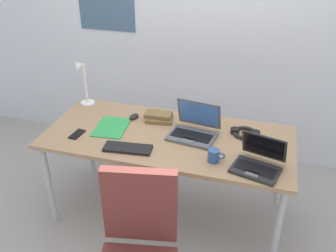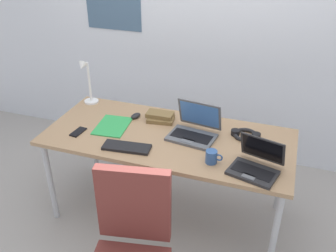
% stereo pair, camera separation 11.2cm
% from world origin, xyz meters
% --- Properties ---
extents(ground_plane, '(12.00, 12.00, 0.00)m').
position_xyz_m(ground_plane, '(0.00, 0.00, 0.00)').
color(ground_plane, gray).
extents(wall_back, '(6.00, 0.13, 2.60)m').
position_xyz_m(wall_back, '(-0.00, 1.10, 1.30)').
color(wall_back, silver).
rests_on(wall_back, ground_plane).
extents(desk, '(1.80, 0.80, 0.74)m').
position_xyz_m(desk, '(0.00, 0.00, 0.68)').
color(desk, '#9E7A56').
rests_on(desk, ground_plane).
extents(desk_lamp, '(0.12, 0.18, 0.40)m').
position_xyz_m(desk_lamp, '(-0.80, 0.28, 0.94)').
color(desk_lamp, white).
rests_on(desk_lamp, desk).
extents(laptop_mid_desk, '(0.36, 0.33, 0.24)m').
position_xyz_m(laptop_mid_desk, '(0.18, 0.06, 0.79)').
color(laptop_mid_desk, '#515459').
rests_on(laptop_mid_desk, desk).
extents(laptop_center, '(0.35, 0.33, 0.21)m').
position_xyz_m(laptop_center, '(0.66, -0.23, 0.78)').
color(laptop_center, '#232326').
rests_on(laptop_center, desk).
extents(external_keyboard, '(0.34, 0.15, 0.02)m').
position_xyz_m(external_keyboard, '(-0.21, -0.25, 0.75)').
color(external_keyboard, black).
rests_on(external_keyboard, desk).
extents(computer_mouse, '(0.08, 0.11, 0.03)m').
position_xyz_m(computer_mouse, '(-0.33, 0.18, 0.76)').
color(computer_mouse, black).
rests_on(computer_mouse, desk).
extents(cell_phone, '(0.08, 0.14, 0.01)m').
position_xyz_m(cell_phone, '(-0.64, -0.17, 0.74)').
color(cell_phone, black).
rests_on(cell_phone, desk).
extents(headphones, '(0.21, 0.18, 0.04)m').
position_xyz_m(headphones, '(0.54, 0.17, 0.76)').
color(headphones, black).
rests_on(headphones, desk).
extents(book_stack, '(0.23, 0.16, 0.06)m').
position_xyz_m(book_stack, '(-0.13, 0.20, 0.77)').
color(book_stack, brown).
rests_on(book_stack, desk).
extents(paper_folder_by_keyboard, '(0.26, 0.33, 0.01)m').
position_xyz_m(paper_folder_by_keyboard, '(-0.44, -0.01, 0.74)').
color(paper_folder_by_keyboard, green).
rests_on(paper_folder_by_keyboard, desk).
extents(coffee_mug, '(0.11, 0.08, 0.09)m').
position_xyz_m(coffee_mug, '(0.38, -0.23, 0.78)').
color(coffee_mug, '#2D518C').
rests_on(coffee_mug, desk).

